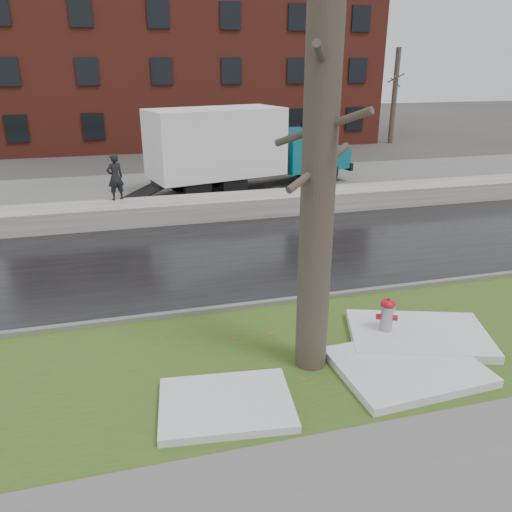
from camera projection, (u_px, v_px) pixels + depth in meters
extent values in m
plane|color=#47423D|center=(279.00, 326.00, 11.02)|extent=(120.00, 120.00, 0.00)
cube|color=#2B501A|center=(298.00, 355.00, 9.89)|extent=(60.00, 4.50, 0.04)
cube|color=slate|center=(394.00, 506.00, 6.50)|extent=(60.00, 3.00, 0.05)
cube|color=black|center=(235.00, 255.00, 15.07)|extent=(60.00, 7.00, 0.03)
cube|color=slate|center=(194.00, 191.00, 22.74)|extent=(60.00, 9.00, 0.03)
cube|color=slate|center=(267.00, 303.00, 11.90)|extent=(60.00, 0.15, 0.14)
cube|color=beige|center=(210.00, 207.00, 18.73)|extent=(60.00, 1.60, 0.75)
cube|color=maroon|center=(185.00, 70.00, 36.75)|extent=(26.00, 12.00, 10.00)
cylinder|color=brown|center=(69.00, 100.00, 31.86)|extent=(0.36, 0.36, 6.50)
cylinder|color=brown|center=(67.00, 84.00, 31.52)|extent=(0.84, 1.62, 0.73)
cylinder|color=brown|center=(65.00, 69.00, 31.19)|extent=(1.08, 1.26, 0.66)
cylinder|color=brown|center=(68.00, 94.00, 31.73)|extent=(1.40, 0.61, 0.63)
cylinder|color=brown|center=(394.00, 97.00, 35.33)|extent=(0.36, 0.36, 6.50)
cylinder|color=brown|center=(396.00, 82.00, 34.99)|extent=(0.84, 1.62, 0.73)
cylinder|color=brown|center=(397.00, 69.00, 34.66)|extent=(1.08, 1.26, 0.66)
cylinder|color=brown|center=(395.00, 91.00, 35.20)|extent=(1.40, 0.61, 0.63)
cylinder|color=#94979C|center=(386.00, 321.00, 10.35)|extent=(0.34, 0.34, 0.78)
ellipsoid|color=#B40E1D|center=(388.00, 304.00, 10.21)|extent=(0.40, 0.40, 0.18)
cylinder|color=#B40E1D|center=(389.00, 299.00, 10.17)|extent=(0.07, 0.07, 0.06)
cylinder|color=#B40E1D|center=(379.00, 317.00, 10.35)|extent=(0.15, 0.16, 0.12)
cylinder|color=#B40E1D|center=(395.00, 318.00, 10.30)|extent=(0.15, 0.16, 0.12)
cylinder|color=#94979C|center=(386.00, 314.00, 10.47)|extent=(0.19, 0.17, 0.16)
cylinder|color=brown|center=(319.00, 173.00, 8.27)|extent=(0.68, 0.68, 7.35)
cylinder|color=brown|center=(321.00, 128.00, 8.01)|extent=(1.14, 1.57, 0.76)
cylinder|color=brown|center=(324.00, 65.00, 7.67)|extent=(0.93, 1.46, 0.69)
cylinder|color=brown|center=(319.00, 167.00, 8.24)|extent=(1.39, 0.86, 0.66)
cube|color=black|center=(244.00, 175.00, 22.79)|extent=(8.50, 3.07, 0.23)
cube|color=silver|center=(216.00, 143.00, 21.62)|extent=(6.20, 3.95, 2.87)
cube|color=#0C6674|center=(300.00, 150.00, 23.82)|extent=(2.98, 3.06, 1.80)
cube|color=#0C6674|center=(326.00, 156.00, 24.67)|extent=(1.80, 2.57, 0.96)
cube|color=black|center=(314.00, 135.00, 23.93)|extent=(0.59, 2.08, 0.96)
cube|color=black|center=(140.00, 194.00, 20.72)|extent=(2.07, 1.67, 0.71)
cylinder|color=black|center=(327.00, 173.00, 23.63)|extent=(1.21, 0.59, 1.17)
cylinder|color=black|center=(301.00, 165.00, 25.46)|extent=(1.21, 0.59, 1.17)
cylinder|color=black|center=(234.00, 184.00, 21.44)|extent=(1.21, 0.59, 1.17)
cylinder|color=black|center=(213.00, 175.00, 23.26)|extent=(1.21, 0.59, 1.17)
cylinder|color=black|center=(198.00, 189.00, 20.68)|extent=(1.21, 0.59, 1.17)
cylinder|color=black|center=(179.00, 178.00, 22.50)|extent=(1.21, 0.59, 1.17)
imported|color=black|center=(115.00, 177.00, 18.03)|extent=(0.72, 0.62, 1.68)
cube|color=silver|center=(407.00, 366.00, 9.33)|extent=(2.71, 2.14, 0.16)
cube|color=silver|center=(226.00, 404.00, 8.32)|extent=(2.37, 1.84, 0.14)
cube|color=silver|center=(418.00, 335.00, 10.41)|extent=(3.23, 2.60, 0.18)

